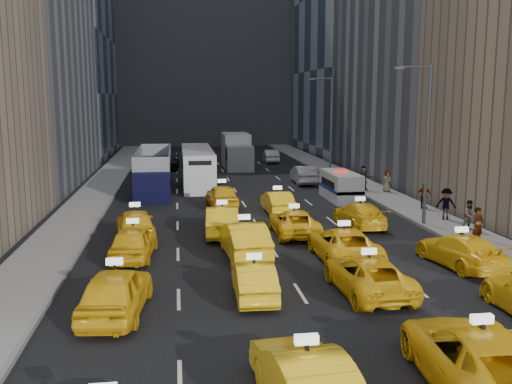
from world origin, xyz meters
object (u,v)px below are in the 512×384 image
taxi_1 (306,380)px  pedestrian_0 (478,226)px  double_decker (154,171)px  nypd_van (341,186)px  city_bus (197,167)px  box_truck (237,151)px  taxi_2 (479,359)px

taxi_1 → pedestrian_0: size_ratio=2.60×
double_decker → pedestrian_0: 24.73m
nypd_van → double_decker: double_decker is taller
double_decker → pedestrian_0: (16.08, -18.78, -0.52)m
double_decker → city_bus: size_ratio=0.95×
box_truck → nypd_van: bearing=-78.3°
taxi_1 → box_truck: (3.25, 45.85, 0.93)m
nypd_van → city_bus: 12.97m
taxi_1 → box_truck: box_truck is taller
box_truck → pedestrian_0: box_truck is taller
taxi_2 → box_truck: bearing=-82.5°
taxi_1 → box_truck: size_ratio=0.61×
nypd_van → pedestrian_0: (2.90, -13.50, 0.11)m
taxi_1 → nypd_van: 28.01m
taxi_2 → double_decker: (-9.07, 31.53, 0.77)m
box_truck → city_bus: bearing=-116.3°
pedestrian_0 → double_decker: bearing=109.1°
pedestrian_0 → box_truck: bearing=82.7°
taxi_1 → double_decker: bearing=-87.4°
nypd_van → pedestrian_0: nypd_van is taller
nypd_van → box_truck: bearing=99.7°
taxi_1 → taxi_2: taxi_2 is taller
double_decker → city_bus: bearing=38.5°
taxi_1 → taxi_2: size_ratio=0.81×
nypd_van → taxi_2: bearing=-104.8°
taxi_2 → pedestrian_0: 14.56m
taxi_2 → box_truck: box_truck is taller
city_bus → pedestrian_0: 25.40m
taxi_2 → double_decker: 32.82m
taxi_2 → pedestrian_0: (7.02, 12.75, 0.25)m
nypd_van → box_truck: 19.94m
taxi_1 → pedestrian_0: bearing=-136.7°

